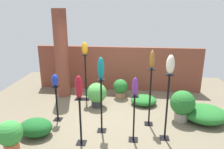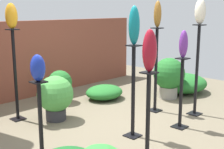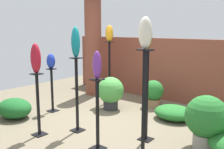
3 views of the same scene
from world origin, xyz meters
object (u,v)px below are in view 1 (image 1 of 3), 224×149
pedestal_violet (134,121)px  art_vase_amber (85,48)px  art_vase_ruby (79,87)px  potted_plant_front_left (182,104)px  pedestal_ivory (167,110)px  art_vase_violet (135,87)px  pedestal_teal (101,108)px  potted_plant_walkway_edge (10,136)px  brick_pillar (62,54)px  art_vase_bronze (152,60)px  art_vase_cobalt (55,80)px  art_vase_teal (101,68)px  potted_plant_near_pillar (120,88)px  art_vase_ivory (170,65)px  pedestal_ruby (81,124)px  pedestal_amber (86,79)px  potted_plant_back_center (97,94)px  pedestal_bronze (150,100)px  pedestal_cobalt (57,105)px

pedestal_violet → art_vase_amber: bearing=126.1°
art_vase_ruby → potted_plant_front_left: bearing=28.3°
pedestal_ivory → art_vase_violet: pedestal_ivory is taller
pedestal_teal → potted_plant_walkway_edge: (-1.62, -1.03, -0.16)m
pedestal_violet → art_vase_ruby: art_vase_ruby is taller
brick_pillar → pedestal_violet: bearing=-45.6°
art_vase_bronze → potted_plant_front_left: 1.48m
pedestal_violet → art_vase_violet: (0.00, 0.00, 0.77)m
art_vase_cobalt → potted_plant_walkway_edge: (-0.42, -1.44, -0.65)m
art_vase_teal → potted_plant_near_pillar: 2.36m
art_vase_ivory → art_vase_cobalt: bearing=167.9°
pedestal_teal → potted_plant_front_left: pedestal_teal is taller
art_vase_cobalt → potted_plant_near_pillar: (1.49, 1.61, -0.74)m
art_vase_cobalt → potted_plant_walkway_edge: size_ratio=0.43×
pedestal_ivory → art_vase_ivory: 1.00m
pedestal_violet → art_vase_cobalt: size_ratio=3.37×
pedestal_teal → potted_plant_walkway_edge: 1.93m
pedestal_ruby → art_vase_bronze: (1.47, 0.96, 1.17)m
brick_pillar → art_vase_bronze: 3.15m
pedestal_amber → potted_plant_back_center: size_ratio=2.02×
pedestal_amber → art_vase_cobalt: bearing=-108.5°
art_vase_teal → potted_plant_walkway_edge: 2.21m
pedestal_violet → pedestal_amber: 2.54m
pedestal_ruby → pedestal_ivory: pedestal_ivory is taller
art_vase_cobalt → art_vase_amber: bearing=71.5°
pedestal_bronze → art_vase_teal: (-1.11, -0.43, 0.86)m
pedestal_violet → pedestal_teal: size_ratio=0.82×
pedestal_cobalt → art_vase_cobalt: bearing=3.6°
potted_plant_near_pillar → pedestal_amber: bearing=-165.5°
pedestal_cobalt → art_vase_ivory: 2.97m
art_vase_cobalt → art_vase_ivory: (2.63, -0.56, 0.61)m
brick_pillar → pedestal_bronze: brick_pillar is taller
pedestal_violet → art_vase_teal: art_vase_teal is taller
potted_plant_back_center → potted_plant_front_left: bearing=-14.4°
art_vase_ruby → potted_plant_back_center: (0.02, 1.83, -0.88)m
pedestal_amber → art_vase_ivory: size_ratio=3.59×
pedestal_cobalt → art_vase_violet: (1.94, -0.70, 0.83)m
pedestal_ivory → art_vase_ruby: art_vase_ruby is taller
pedestal_teal → pedestal_cobalt: size_ratio=1.38×
pedestal_ivory → art_vase_violet: 0.89m
pedestal_teal → brick_pillar: bearing=127.3°
art_vase_cobalt → art_vase_amber: size_ratio=0.81×
art_vase_bronze → potted_plant_back_center: 2.10m
art_vase_ivory → potted_plant_back_center: size_ratio=0.56×
pedestal_bronze → art_vase_bronze: (0.00, 0.00, 0.98)m
art_vase_cobalt → potted_plant_near_pillar: bearing=47.2°
pedestal_ivory → potted_plant_walkway_edge: bearing=-163.9°
brick_pillar → art_vase_teal: (1.57, -2.07, 0.14)m
art_vase_teal → potted_plant_near_pillar: art_vase_teal is taller
art_vase_teal → potted_plant_front_left: (1.94, 0.71, -1.07)m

